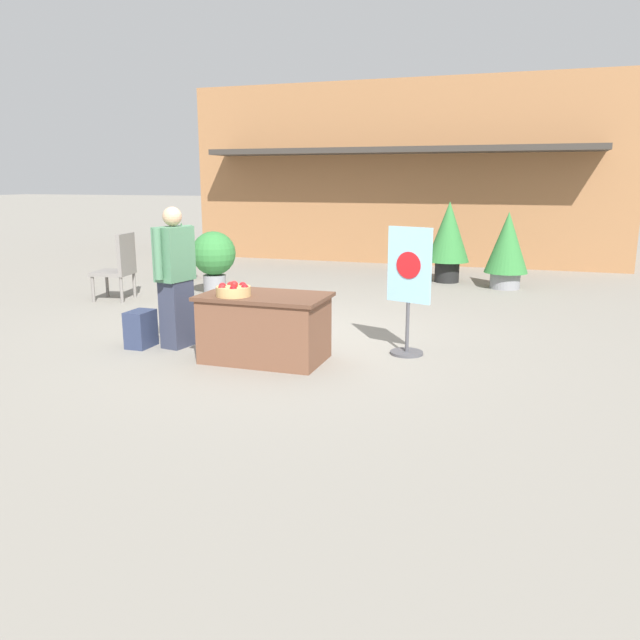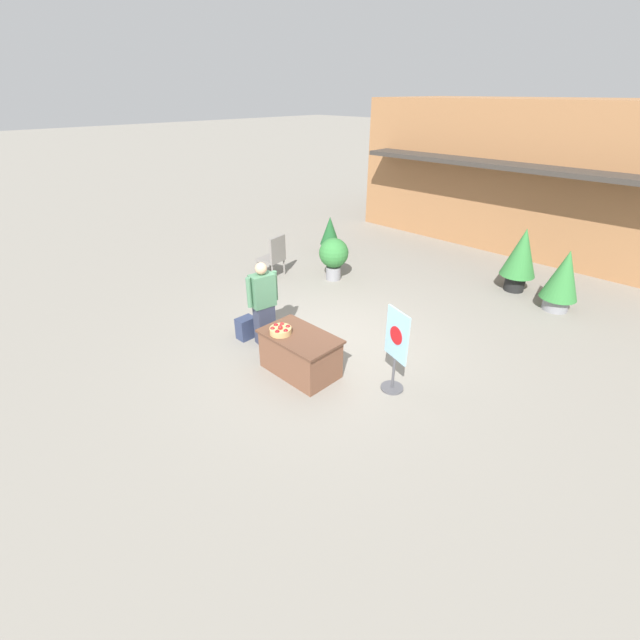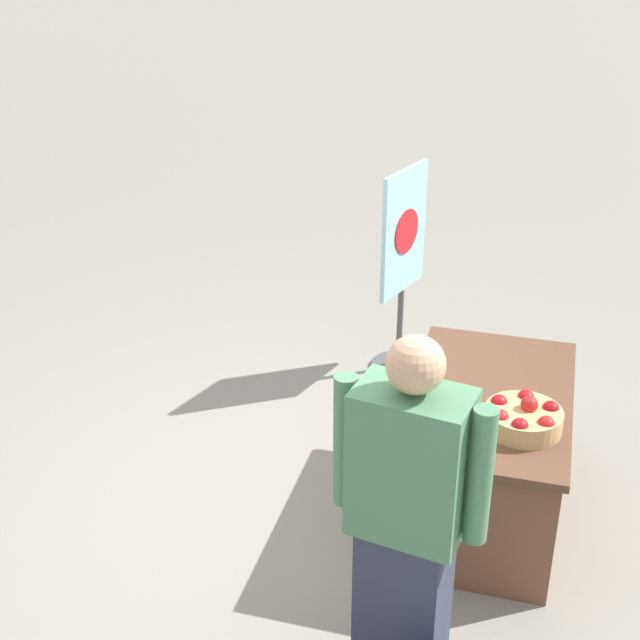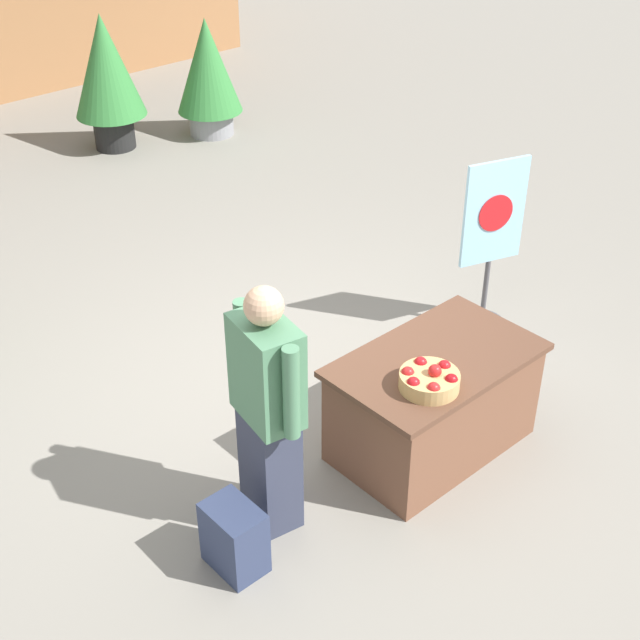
# 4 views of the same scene
# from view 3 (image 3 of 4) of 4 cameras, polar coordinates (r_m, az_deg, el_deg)

# --- Properties ---
(ground_plane) EXTENTS (120.00, 120.00, 0.00)m
(ground_plane) POSITION_cam_3_polar(r_m,az_deg,el_deg) (4.83, -2.44, -11.67)
(ground_plane) COLOR gray
(display_table) EXTENTS (1.32, 0.79, 0.71)m
(display_table) POSITION_cam_3_polar(r_m,az_deg,el_deg) (4.65, 10.46, -8.40)
(display_table) COLOR brown
(display_table) RESTS_ON ground_plane
(apple_basket) EXTENTS (0.36, 0.36, 0.16)m
(apple_basket) POSITION_cam_3_polar(r_m,az_deg,el_deg) (4.19, 12.89, -6.12)
(apple_basket) COLOR tan
(apple_basket) RESTS_ON display_table
(person_visitor) EXTENTS (0.33, 0.60, 1.59)m
(person_visitor) POSITION_cam_3_polar(r_m,az_deg,el_deg) (3.46, 5.59, -12.66)
(person_visitor) COLOR #33384C
(person_visitor) RESTS_ON ground_plane
(poster_board) EXTENTS (0.50, 0.36, 1.39)m
(poster_board) POSITION_cam_3_polar(r_m,az_deg,el_deg) (5.75, 5.30, 3.41)
(poster_board) COLOR #4C4C51
(poster_board) RESTS_ON ground_plane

